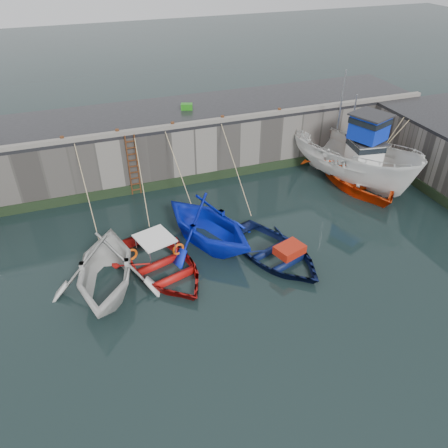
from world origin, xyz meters
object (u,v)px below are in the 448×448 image
object	(u,v)px
bollard_a	(62,139)
boat_far_white	(353,160)
boat_near_blue	(164,270)
bollard_b	(117,132)
bollard_e	(279,111)
ladder	(133,166)
bollard_d	(222,118)
boat_near_blacktrim	(208,243)
fish_crate	(187,107)
boat_near_navy	(274,257)
boat_near_white	(109,288)
bollard_c	(173,125)
boat_far_orange	(355,169)

from	to	relation	value
bollard_a	boat_far_white	bearing A→B (deg)	-11.49
boat_near_blue	bollard_b	xyz separation A→B (m)	(-0.39, 6.73, 3.30)
boat_far_white	bollard_b	bearing A→B (deg)	144.56
boat_far_white	bollard_e	distance (m)	4.65
ladder	bollard_a	bearing A→B (deg)	173.62
boat_far_white	bollard_d	xyz separation A→B (m)	(-6.24, 2.85, 2.06)
boat_near_blacktrim	bollard_e	size ratio (longest dim) A/B	17.75
ladder	fish_crate	world-z (taller)	fish_crate
bollard_d	fish_crate	bearing A→B (deg)	119.11
boat_far_white	bollard_d	bearing A→B (deg)	133.87
boat_near_blue	bollard_a	world-z (taller)	bollard_a
ladder	bollard_a	size ratio (longest dim) A/B	11.43
boat_near_navy	bollard_b	bearing A→B (deg)	105.33
boat_far_white	boat_near_navy	bearing A→B (deg)	-166.74
boat_near_blacktrim	bollard_b	size ratio (longest dim) A/B	17.75
boat_near_blue	fish_crate	bearing A→B (deg)	51.45
boat_near_navy	ladder	bearing A→B (deg)	103.74
boat_near_white	boat_far_white	bearing A→B (deg)	30.08
bollard_d	bollard_c	bearing A→B (deg)	180.00
bollard_b	ladder	bearing A→B (deg)	-33.86
boat_near_navy	bollard_c	xyz separation A→B (m)	(-2.21, 7.46, 3.30)
boat_near_white	fish_crate	distance (m)	11.45
ladder	fish_crate	size ratio (longest dim) A/B	5.24
boat_far_white	boat_far_orange	size ratio (longest dim) A/B	1.00
boat_near_blacktrim	boat_near_navy	world-z (taller)	boat_near_blacktrim
boat_far_white	ladder	bearing A→B (deg)	145.60
boat_far_white	bollard_e	xyz separation A→B (m)	(-3.04, 2.85, 2.06)
boat_near_white	boat_near_navy	world-z (taller)	boat_near_white
ladder	bollard_b	xyz separation A→B (m)	(-0.50, 0.34, 1.71)
boat_far_orange	bollard_c	xyz separation A→B (m)	(-9.30, 2.64, 2.80)
boat_near_blue	bollard_d	size ratio (longest dim) A/B	17.33
bollard_e	fish_crate	bearing A→B (deg)	153.28
ladder	boat_near_navy	distance (m)	8.53
boat_near_blacktrim	boat_far_orange	world-z (taller)	boat_far_orange
ladder	boat_far_white	xyz separation A→B (m)	(11.04, -2.52, -0.36)
boat_far_white	bollard_a	distance (m)	14.47
boat_far_orange	bollard_b	distance (m)	12.60
boat_near_blacktrim	boat_far_orange	xyz separation A→B (m)	(9.37, 2.94, 0.50)
bollard_b	bollard_c	xyz separation A→B (m)	(2.70, 0.00, 0.00)
boat_near_blue	bollard_a	bearing A→B (deg)	96.92
fish_crate	boat_near_white	bearing A→B (deg)	-103.41
boat_near_blue	bollard_b	world-z (taller)	bollard_b
boat_near_white	boat_far_white	xyz separation A→B (m)	(13.35, 4.16, 1.24)
boat_near_blue	fish_crate	size ratio (longest dim) A/B	7.94
boat_near_navy	bollard_e	size ratio (longest dim) A/B	17.08
fish_crate	bollard_c	xyz separation A→B (m)	(-1.35, -2.24, -0.02)
boat_near_white	bollard_d	size ratio (longest dim) A/B	17.66
boat_far_orange	bollard_c	distance (m)	10.06
boat_far_orange	fish_crate	world-z (taller)	boat_far_orange
ladder	boat_near_navy	xyz separation A→B (m)	(4.41, -7.12, -1.59)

